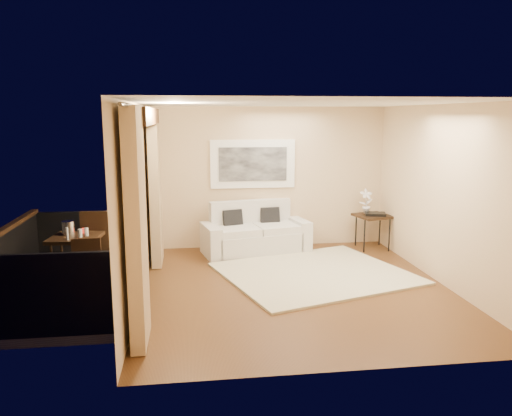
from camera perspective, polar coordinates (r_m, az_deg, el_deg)
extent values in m
plane|color=brown|center=(7.57, 4.51, -9.05)|extent=(5.00, 5.00, 0.00)
plane|color=white|center=(7.13, 4.83, 11.85)|extent=(5.00, 5.00, 0.00)
plane|color=#D1B48C|center=(9.66, 1.55, 3.50)|extent=(4.50, 0.00, 4.50)
plane|color=#D1B48C|center=(4.86, 10.86, -3.71)|extent=(4.50, 0.00, 4.50)
plane|color=#D1B48C|center=(8.01, 20.62, 1.37)|extent=(0.00, 5.00, 5.00)
plane|color=#D1B48C|center=(8.93, -12.21, 2.69)|extent=(0.00, 2.70, 2.70)
plane|color=#D1B48C|center=(5.30, -15.34, -2.71)|extent=(0.00, 2.70, 2.70)
plane|color=#D1B48C|center=(7.01, -13.80, 10.39)|extent=(0.00, 2.40, 2.40)
cube|color=black|center=(7.00, -12.79, 10.19)|extent=(0.28, 2.40, 0.22)
cube|color=#605B56|center=(7.61, -19.77, -10.02)|extent=(1.80, 2.60, 0.12)
cube|color=black|center=(7.68, -26.35, -5.94)|extent=(0.06, 2.60, 1.00)
cube|color=black|center=(8.64, -18.26, -3.61)|extent=(1.80, 0.06, 1.00)
cube|color=black|center=(6.27, -22.53, -9.21)|extent=(1.80, 0.06, 1.00)
cube|color=black|center=(7.55, -26.67, -2.14)|extent=(0.10, 2.60, 0.06)
cube|color=tan|center=(8.62, -11.43, 2.25)|extent=(0.16, 0.75, 2.62)
cube|color=tan|center=(5.58, -13.50, -2.29)|extent=(0.16, 0.75, 2.62)
cylinder|color=#4C473F|center=(6.99, -12.66, 11.09)|extent=(0.04, 4.80, 0.04)
cube|color=white|center=(9.56, -0.37, 5.06)|extent=(1.62, 0.05, 0.92)
cube|color=black|center=(9.52, -0.34, 5.04)|extent=(1.30, 0.02, 0.64)
cube|color=beige|center=(8.19, 6.73, -7.42)|extent=(3.40, 3.16, 0.04)
cube|color=silver|center=(9.36, -0.02, -3.92)|extent=(1.72, 1.15, 0.39)
cube|color=silver|center=(9.58, -0.67, -1.36)|extent=(1.59, 0.53, 0.76)
cube|color=silver|center=(9.09, -5.18, -3.79)|extent=(0.39, 0.87, 0.58)
cube|color=silver|center=(9.65, 4.84, -2.94)|extent=(0.39, 0.87, 0.58)
cube|color=silver|center=(9.16, -2.21, -2.58)|extent=(0.88, 0.88, 0.13)
cube|color=silver|center=(9.41, 2.23, -2.22)|extent=(0.88, 0.88, 0.13)
cube|color=black|center=(9.32, -2.67, -1.35)|extent=(0.41, 0.27, 0.38)
cube|color=black|center=(9.56, 1.61, -1.04)|extent=(0.39, 0.20, 0.38)
cube|color=black|center=(9.79, 13.22, -0.88)|extent=(0.74, 0.74, 0.04)
cylinder|color=black|center=(9.55, 12.29, -3.16)|extent=(0.03, 0.03, 0.62)
cylinder|color=black|center=(9.73, 14.99, -3.04)|extent=(0.03, 0.03, 0.62)
cylinder|color=black|center=(10.00, 11.35, -2.52)|extent=(0.03, 0.03, 0.62)
cylinder|color=black|center=(10.17, 13.95, -2.41)|extent=(0.03, 0.03, 0.62)
cube|color=black|center=(9.74, 13.47, -0.66)|extent=(0.44, 0.37, 0.05)
imported|color=white|center=(9.83, 12.48, 0.75)|extent=(0.26, 0.17, 0.48)
cube|color=black|center=(7.75, -19.95, -3.22)|extent=(0.75, 0.75, 0.05)
cylinder|color=black|center=(7.66, -22.22, -6.65)|extent=(0.04, 0.04, 0.74)
cylinder|color=black|center=(7.54, -18.14, -6.66)|extent=(0.04, 0.04, 0.74)
cylinder|color=black|center=(8.17, -21.26, -5.53)|extent=(0.04, 0.04, 0.74)
cylinder|color=black|center=(8.06, -17.43, -5.52)|extent=(0.04, 0.04, 0.74)
cube|color=black|center=(8.35, -17.27, -4.04)|extent=(0.52, 0.52, 0.06)
cube|color=black|center=(8.09, -17.81, -2.50)|extent=(0.47, 0.12, 0.61)
cylinder|color=black|center=(8.54, -15.59, -5.44)|extent=(0.03, 0.03, 0.48)
cylinder|color=black|center=(8.64, -18.02, -5.38)|extent=(0.03, 0.03, 0.48)
cylinder|color=black|center=(8.19, -16.29, -6.16)|extent=(0.03, 0.03, 0.48)
cylinder|color=black|center=(8.30, -18.81, -6.08)|extent=(0.03, 0.03, 0.48)
cube|color=black|center=(7.11, -18.83, -7.39)|extent=(0.41, 0.41, 0.05)
cube|color=black|center=(7.21, -18.78, -5.23)|extent=(0.39, 0.07, 0.50)
cylinder|color=black|center=(7.05, -20.14, -9.46)|extent=(0.03, 0.03, 0.39)
cylinder|color=black|center=(7.01, -17.59, -9.42)|extent=(0.03, 0.03, 0.39)
cylinder|color=black|center=(7.35, -19.80, -8.64)|extent=(0.03, 0.03, 0.39)
cylinder|color=black|center=(7.31, -17.36, -8.59)|extent=(0.03, 0.03, 0.39)
cylinder|color=white|center=(7.86, -20.66, -2.13)|extent=(0.18, 0.18, 0.20)
cylinder|color=red|center=(7.90, -19.08, -2.45)|extent=(0.06, 0.06, 0.07)
cylinder|color=silver|center=(7.53, -20.79, -2.75)|extent=(0.04, 0.04, 0.18)
cylinder|color=silver|center=(7.63, -19.47, -2.73)|extent=(0.06, 0.06, 0.12)
cylinder|color=silver|center=(7.68, -18.82, -2.60)|extent=(0.06, 0.06, 0.12)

